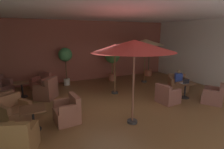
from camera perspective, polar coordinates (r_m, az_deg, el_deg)
The scene contains 25 objects.
ground_plane at distance 7.06m, azimuth 1.54°, elevation -9.92°, with size 11.38×8.77×0.02m, color brown.
wall_back_brick at distance 10.61m, azimuth -9.08°, elevation 7.51°, with size 11.38×0.08×3.50m, color brown.
wall_right_plain at distance 10.41m, azimuth 30.79°, elevation 5.73°, with size 0.08×8.77×3.50m, color silver.
ceiling_slab at distance 6.55m, azimuth 1.74°, elevation 19.91°, with size 11.38×8.77×0.06m, color silver.
cafe_table_front_left at distance 8.29m, azimuth 22.68°, elevation -3.87°, with size 0.65×0.65×0.68m.
armchair_front_left_north at distance 9.34m, azimuth 20.52°, elevation -3.00°, with size 1.08×1.05×0.77m.
armchair_front_left_east at distance 7.53m, azimuth 17.50°, elevation -6.58°, with size 0.82×0.81×0.78m.
armchair_front_left_south at distance 8.26m, azimuth 30.09°, elevation -6.04°, with size 1.08×1.06×0.80m.
cafe_table_front_right at distance 5.64m, azimuth -24.29°, elevation -11.58°, with size 0.69×0.69×0.68m.
armchair_front_right_north at distance 5.87m, azimuth -14.18°, elevation -11.77°, with size 0.78×0.84×0.85m.
armchair_front_right_east at distance 6.52m, azimuth -29.25°, elevation -10.60°, with size 1.09×1.10×0.85m.
armchair_front_right_south at distance 4.89m, azimuth -27.94°, elevation -18.31°, with size 0.92×0.93×0.88m.
cafe_table_mid_center at distance 8.73m, azimuth -27.26°, elevation -3.50°, with size 0.63×0.63×0.68m.
armchair_mid_center_north at distance 9.58m, azimuth -32.43°, elevation -3.66°, with size 1.05×1.05×0.85m.
armchair_mid_center_south at distance 8.12m, azimuth -20.40°, elevation -5.05°, with size 1.08×1.10×0.93m.
armchair_mid_center_west at distance 9.55m, azimuth -21.93°, elevation -2.65°, with size 1.06×1.06×0.83m.
patio_umbrella_tall_red at distance 5.13m, azimuth 7.28°, elevation 9.10°, with size 2.36×2.36×2.59m.
patio_umbrella_center_beige at distance 7.95m, azimuth 0.96°, elevation 8.34°, with size 2.22×2.22×2.30m.
patio_umbrella_near_wall at distance 10.10m, azimuth 10.84°, elevation 10.22°, with size 2.02×2.02×2.46m.
potted_tree_left_corner at distance 9.70m, azimuth -14.87°, elevation 5.45°, with size 0.73×0.73×2.04m.
potted_tree_mid_left at distance 10.40m, azimuth 0.11°, elevation 5.31°, with size 0.87×0.87×1.92m.
potted_tree_mid_right at distance 11.87m, azimuth 11.96°, elevation 6.36°, with size 0.75×0.75×2.05m.
patron_blue_shirt at distance 9.21m, azimuth 20.77°, elevation -0.81°, with size 0.40×0.37×0.63m.
iced_drink_cup at distance 8.24m, azimuth 23.53°, elevation -2.19°, with size 0.08×0.08×0.11m, color silver.
open_laptop at distance 8.11m, azimuth 22.65°, elevation -2.37°, with size 0.34×0.27×0.20m.
Camera 1 is at (-2.93, -5.80, 2.75)m, focal length 28.18 mm.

